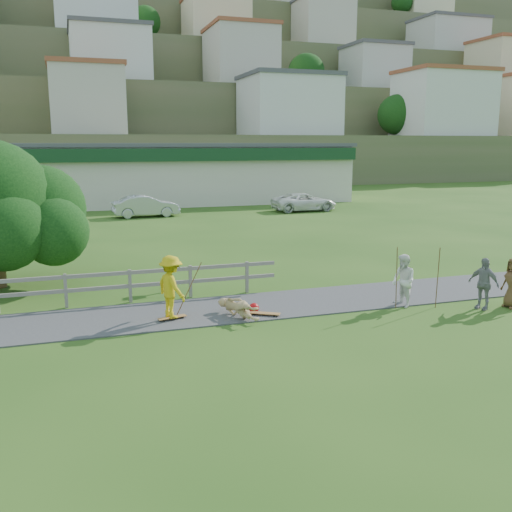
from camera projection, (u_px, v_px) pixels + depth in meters
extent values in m
plane|color=#295017|center=(215.00, 326.00, 16.25)|extent=(260.00, 260.00, 0.00)
cube|color=#373739|center=(203.00, 311.00, 17.64)|extent=(34.00, 3.00, 0.04)
cube|color=slate|center=(66.00, 291.00, 17.99)|extent=(0.10, 0.10, 1.10)
cube|color=slate|center=(130.00, 286.00, 18.60)|extent=(0.10, 0.10, 1.10)
cube|color=slate|center=(190.00, 281.00, 19.21)|extent=(0.10, 0.10, 1.10)
cube|color=slate|center=(247.00, 277.00, 19.83)|extent=(0.10, 0.10, 1.10)
cube|color=slate|center=(48.00, 278.00, 17.75)|extent=(15.00, 0.08, 0.12)
cube|color=slate|center=(49.00, 292.00, 17.84)|extent=(15.00, 0.08, 0.12)
cube|color=beige|center=(161.00, 175.00, 49.61)|extent=(32.00, 10.00, 4.80)
cube|color=#153B1E|center=(170.00, 155.00, 44.41)|extent=(32.00, 0.60, 1.00)
cube|color=#4D4D52|center=(160.00, 145.00, 49.11)|extent=(32.50, 10.50, 0.30)
cube|color=#4A5934|center=(100.00, 161.00, 66.89)|extent=(220.00, 14.00, 6.00)
cube|color=beige|center=(97.00, 104.00, 65.62)|extent=(10.00, 9.00, 7.00)
cube|color=#4D4D52|center=(95.00, 70.00, 64.89)|extent=(10.40, 9.40, 0.50)
cube|color=#4A5934|center=(93.00, 132.00, 78.32)|extent=(220.00, 14.00, 13.00)
cube|color=beige|center=(89.00, 56.00, 76.36)|extent=(10.00, 9.00, 7.00)
cube|color=#4D4D52|center=(87.00, 27.00, 75.63)|extent=(10.40, 9.40, 0.50)
cube|color=#4A5934|center=(88.00, 108.00, 89.65)|extent=(220.00, 14.00, 21.00)
cube|color=beige|center=(83.00, 13.00, 86.90)|extent=(10.00, 9.00, 7.00)
cube|color=#4A5934|center=(84.00, 86.00, 100.87)|extent=(220.00, 14.00, 30.00)
cube|color=#4A5934|center=(80.00, 66.00, 112.94)|extent=(220.00, 14.00, 40.00)
imported|color=gold|center=(171.00, 290.00, 16.62)|extent=(1.09, 1.37, 1.85)
imported|color=tan|center=(238.00, 308.00, 16.98)|extent=(1.74, 0.96, 0.62)
imported|color=white|center=(403.00, 281.00, 18.05)|extent=(0.68, 0.85, 1.69)
imported|color=gray|center=(483.00, 284.00, 17.81)|extent=(0.77, 1.05, 1.65)
imported|color=#B4B5BC|center=(146.00, 206.00, 40.06)|extent=(4.69, 1.84, 1.52)
imported|color=white|center=(304.00, 202.00, 43.46)|extent=(5.01, 2.40, 1.38)
sphere|color=#AD0C0E|center=(254.00, 308.00, 17.52)|extent=(0.32, 0.32, 0.32)
cylinder|color=brown|center=(189.00, 286.00, 17.18)|extent=(0.03, 0.03, 1.80)
cylinder|color=brown|center=(397.00, 278.00, 17.85)|extent=(0.03, 0.03, 1.97)
cylinder|color=brown|center=(438.00, 278.00, 17.93)|extent=(0.03, 0.03, 1.94)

